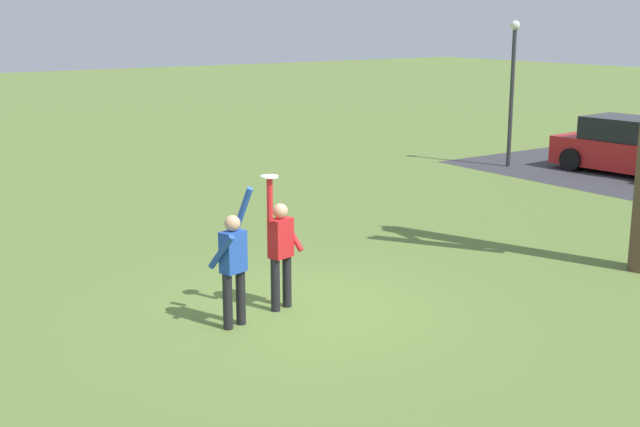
# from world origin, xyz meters

# --- Properties ---
(ground_plane) EXTENTS (120.00, 120.00, 0.00)m
(ground_plane) POSITION_xyz_m (0.00, 0.00, 0.00)
(ground_plane) COLOR olive
(person_catcher) EXTENTS (0.49, 0.58, 2.08)m
(person_catcher) POSITION_xyz_m (-0.19, -0.21, 0.98)
(person_catcher) COLOR black
(person_catcher) RESTS_ON ground_plane
(person_defender) EXTENTS (0.53, 0.62, 2.04)m
(person_defender) POSITION_xyz_m (0.06, -1.17, 0.98)
(person_defender) COLOR black
(person_defender) RESTS_ON ground_plane
(frisbee_disc) EXTENTS (0.26, 0.26, 0.02)m
(frisbee_disc) POSITION_xyz_m (-0.13, -0.42, 2.09)
(frisbee_disc) COLOR white
(frisbee_disc) RESTS_ON person_catcher
(parked_car_red) EXTENTS (4.23, 2.30, 1.59)m
(parked_car_red) POSITION_xyz_m (-4.17, 14.04, 0.73)
(parked_car_red) COLOR red
(parked_car_red) RESTS_ON ground_plane
(lamppost_by_lot) EXTENTS (0.28, 0.28, 4.26)m
(lamppost_by_lot) POSITION_xyz_m (-6.90, 12.13, 2.59)
(lamppost_by_lot) COLOR #2D2D33
(lamppost_by_lot) RESTS_ON ground_plane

